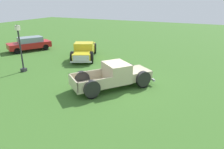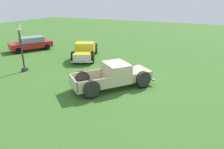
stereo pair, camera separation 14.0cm
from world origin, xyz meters
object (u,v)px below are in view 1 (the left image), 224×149
pickup_truck_foreground (117,76)px  pickup_truck_behind_left (84,51)px  sedan_distant_a (30,43)px  lamp_post_far (20,48)px

pickup_truck_foreground → pickup_truck_behind_left: size_ratio=0.99×
pickup_truck_behind_left → sedan_distant_a: (0.40, 7.26, 0.03)m
sedan_distant_a → pickup_truck_foreground: bearing=-111.9°
pickup_truck_foreground → sedan_distant_a: bearing=68.1°
pickup_truck_behind_left → lamp_post_far: 5.75m
pickup_truck_foreground → lamp_post_far: (-0.38, 7.90, 1.14)m
sedan_distant_a → lamp_post_far: size_ratio=1.29×
lamp_post_far → sedan_distant_a: bearing=41.5°
sedan_distant_a → pickup_truck_behind_left: bearing=-93.2°
pickup_truck_behind_left → lamp_post_far: size_ratio=1.47×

